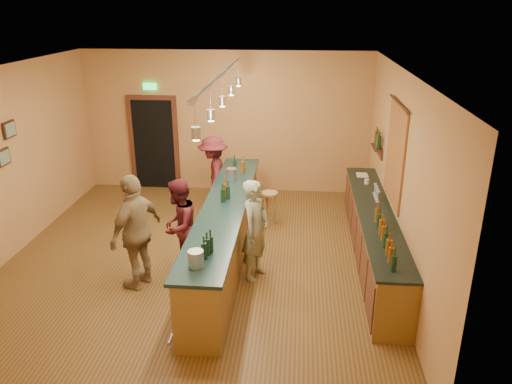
# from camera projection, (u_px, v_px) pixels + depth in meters

# --- Properties ---
(floor) EXTENTS (7.00, 7.00, 0.00)m
(floor) POSITION_uv_depth(u_px,v_px,m) (199.00, 259.00, 8.63)
(floor) COLOR brown
(floor) RESTS_ON ground
(ceiling) EXTENTS (6.50, 7.00, 0.02)m
(ceiling) POSITION_uv_depth(u_px,v_px,m) (190.00, 70.00, 7.49)
(ceiling) COLOR silver
(ceiling) RESTS_ON wall_back
(wall_back) EXTENTS (6.50, 0.02, 3.20)m
(wall_back) POSITION_uv_depth(u_px,v_px,m) (226.00, 123.00, 11.32)
(wall_back) COLOR #BE8547
(wall_back) RESTS_ON floor
(wall_front) EXTENTS (6.50, 0.02, 3.20)m
(wall_front) POSITION_uv_depth(u_px,v_px,m) (121.00, 286.00, 4.80)
(wall_front) COLOR #BE8547
(wall_front) RESTS_ON floor
(wall_left) EXTENTS (0.02, 7.00, 3.20)m
(wall_left) POSITION_uv_depth(u_px,v_px,m) (3.00, 166.00, 8.33)
(wall_left) COLOR #BE8547
(wall_left) RESTS_ON floor
(wall_right) EXTENTS (0.02, 7.00, 3.20)m
(wall_right) POSITION_uv_depth(u_px,v_px,m) (399.00, 177.00, 7.79)
(wall_right) COLOR #BE8547
(wall_right) RESTS_ON floor
(doorway) EXTENTS (1.15, 0.09, 2.48)m
(doorway) POSITION_uv_depth(u_px,v_px,m) (154.00, 141.00, 11.61)
(doorway) COLOR black
(doorway) RESTS_ON wall_back
(tapestry) EXTENTS (0.03, 1.40, 1.60)m
(tapestry) POSITION_uv_depth(u_px,v_px,m) (395.00, 155.00, 8.07)
(tapestry) COLOR maroon
(tapestry) RESTS_ON wall_right
(bottle_shelf) EXTENTS (0.17, 0.55, 0.54)m
(bottle_shelf) POSITION_uv_depth(u_px,v_px,m) (378.00, 141.00, 9.54)
(bottle_shelf) COLOR #4C2516
(bottle_shelf) RESTS_ON wall_right
(back_counter) EXTENTS (0.60, 4.55, 1.27)m
(back_counter) POSITION_uv_depth(u_px,v_px,m) (374.00, 236.00, 8.38)
(back_counter) COLOR brown
(back_counter) RESTS_ON floor
(tasting_bar) EXTENTS (0.73, 5.10, 1.38)m
(tasting_bar) POSITION_uv_depth(u_px,v_px,m) (225.00, 228.00, 8.37)
(tasting_bar) COLOR brown
(tasting_bar) RESTS_ON floor
(pendant_track) EXTENTS (0.11, 4.60, 0.50)m
(pendant_track) POSITION_uv_depth(u_px,v_px,m) (222.00, 86.00, 7.53)
(pendant_track) COLOR silver
(pendant_track) RESTS_ON ceiling
(bartender) EXTENTS (0.58, 0.70, 1.64)m
(bartender) POSITION_uv_depth(u_px,v_px,m) (255.00, 230.00, 7.81)
(bartender) COLOR gray
(bartender) RESTS_ON floor
(customer_a) EXTENTS (0.74, 0.87, 1.58)m
(customer_a) POSITION_uv_depth(u_px,v_px,m) (179.00, 226.00, 8.02)
(customer_a) COLOR #59191E
(customer_a) RESTS_ON floor
(customer_b) EXTENTS (0.82, 1.16, 1.82)m
(customer_b) POSITION_uv_depth(u_px,v_px,m) (136.00, 232.00, 7.54)
(customer_b) COLOR #997A51
(customer_b) RESTS_ON floor
(customer_c) EXTENTS (0.75, 1.13, 1.64)m
(customer_c) POSITION_uv_depth(u_px,v_px,m) (213.00, 175.00, 10.27)
(customer_c) COLOR #59191E
(customer_c) RESTS_ON floor
(bar_stool) EXTENTS (0.33, 0.33, 0.68)m
(bar_stool) POSITION_uv_depth(u_px,v_px,m) (269.00, 199.00, 9.81)
(bar_stool) COLOR #A9814C
(bar_stool) RESTS_ON floor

